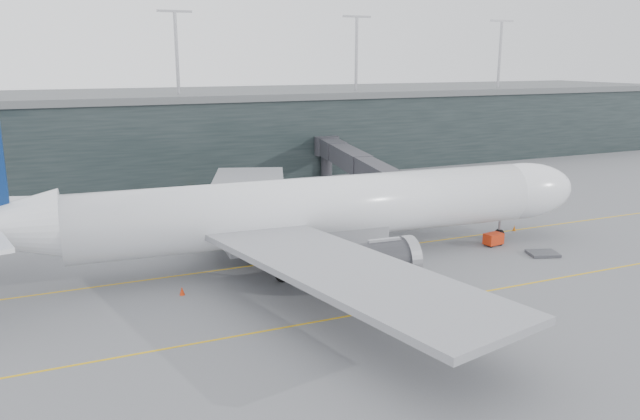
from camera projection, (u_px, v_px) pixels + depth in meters
name	position (u px, v px, depth m)	size (l,w,h in m)	color
ground	(227.00, 257.00, 68.88)	(320.00, 320.00, 0.00)	slate
taxiline_a	(238.00, 268.00, 65.32)	(160.00, 0.25, 0.02)	gold
taxiline_b	(293.00, 326.00, 51.08)	(160.00, 0.25, 0.02)	gold
taxiline_lead_main	(224.00, 213.00, 88.62)	(0.25, 60.00, 0.02)	gold
terminal	(144.00, 132.00, 118.68)	(240.00, 36.00, 29.00)	black
main_aircraft	(310.00, 211.00, 66.27)	(70.87, 66.53, 19.88)	white
jet_bridge	(341.00, 159.00, 100.62)	(12.61, 48.49, 7.43)	#2E2E33
gse_cart	(493.00, 239.00, 72.87)	(2.32, 1.65, 1.47)	red
baggage_dolly	(543.00, 253.00, 69.46)	(3.17, 2.53, 0.32)	#3B3C40
uld_a	(164.00, 231.00, 75.28)	(2.52, 2.27, 1.90)	#333438
uld_b	(191.00, 224.00, 78.30)	(2.31, 1.92, 1.97)	#333438
uld_c	(199.00, 228.00, 76.99)	(2.51, 2.30, 1.85)	#333438
cone_nose	(514.00, 228.00, 79.20)	(0.45, 0.45, 0.72)	orange
cone_wing_stbd	(398.00, 301.00, 55.55)	(0.39, 0.39, 0.61)	orange
cone_wing_port	(276.00, 220.00, 83.40)	(0.39, 0.39, 0.62)	orange
cone_tail	(182.00, 291.00, 57.69)	(0.50, 0.50, 0.80)	red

